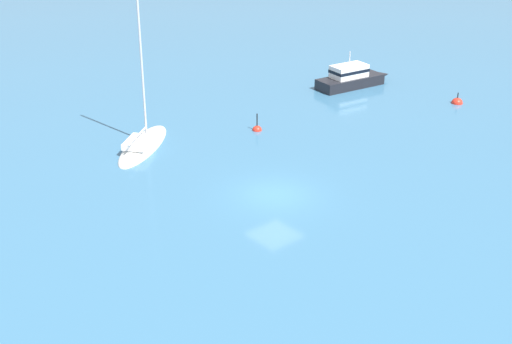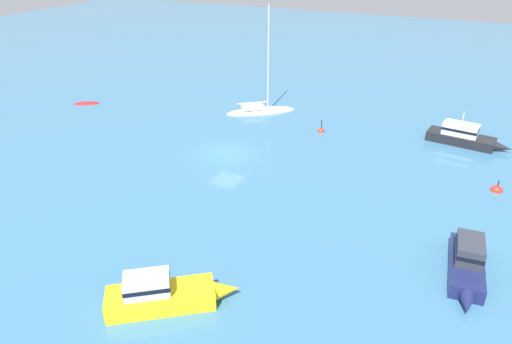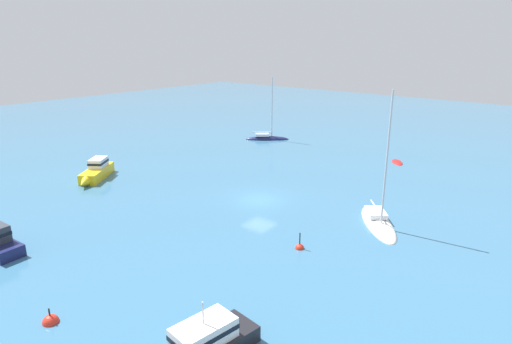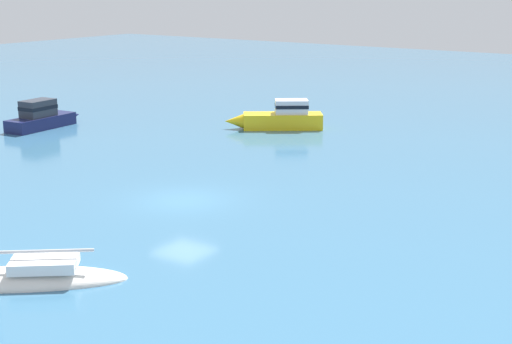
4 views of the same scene
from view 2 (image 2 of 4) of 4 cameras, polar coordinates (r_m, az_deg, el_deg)
The scene contains 8 objects.
ground_plane at distance 39.93m, azimuth -3.60°, elevation 2.21°, with size 160.00×160.00×0.00m, color teal.
dinghy at distance 55.17m, azimuth -19.90°, elevation 7.81°, with size 2.96×2.50×0.37m.
launch at distance 28.44m, azimuth 24.30°, elevation -10.02°, with size 2.10×6.36×1.99m.
sloop at distance 49.45m, azimuth 0.53°, elevation 7.48°, with size 6.97×6.17×11.13m.
motor_cruiser at distance 45.36m, azimuth 23.86°, elevation 4.03°, with size 7.11×2.69×2.94m.
motor_cruiser_1 at distance 24.54m, azimuth -11.12°, elevation -14.33°, with size 6.18×5.04×1.98m.
channel_buoy at distance 44.84m, azimuth 7.91°, elevation 4.91°, with size 0.65×0.65×1.52m.
mooring_buoy at distance 38.42m, azimuth 27.19°, elevation -2.04°, with size 0.85×0.85×1.25m.
Camera 2 is at (17.66, -31.60, 16.85)m, focal length 32.91 mm.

